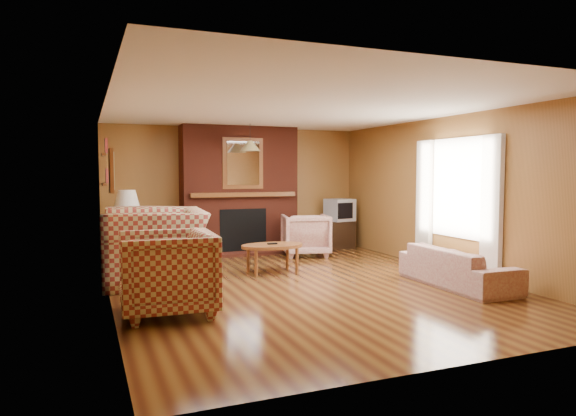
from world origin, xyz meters
name	(u,v)px	position (x,y,z in m)	size (l,w,h in m)	color
floor	(301,283)	(0.00, 0.00, 0.00)	(6.50, 6.50, 0.00)	#431F0E
ceiling	(301,108)	(0.00, 0.00, 2.40)	(6.50, 6.50, 0.00)	white
wall_back	(236,189)	(0.00, 3.25, 1.20)	(6.50, 6.50, 0.00)	#99622F
wall_front	(466,215)	(0.00, -3.25, 1.20)	(6.50, 6.50, 0.00)	#99622F
wall_left	(108,200)	(-2.50, 0.00, 1.20)	(6.50, 6.50, 0.00)	#99622F
wall_right	(450,194)	(2.50, 0.00, 1.20)	(6.50, 6.50, 0.00)	#99622F
fireplace	(240,191)	(0.00, 2.98, 1.18)	(2.20, 0.82, 2.40)	#571F13
window_right	(456,199)	(2.45, -0.20, 1.13)	(0.10, 1.85, 2.00)	beige
bookshelf	(105,164)	(-2.44, 1.90, 1.67)	(0.09, 0.55, 0.71)	brown
botanical_print	(111,171)	(-2.47, -0.30, 1.55)	(0.05, 0.40, 0.50)	brown
pendant_light	(250,146)	(0.00, 2.30, 2.00)	(0.36, 0.36, 0.48)	black
plaid_loveseat	(155,245)	(-1.85, 0.92, 0.51)	(1.56, 1.37, 1.02)	maroon
plaid_armchair	(167,273)	(-1.95, -0.89, 0.46)	(0.97, 1.00, 0.91)	maroon
floral_sofa	(457,267)	(1.90, -0.92, 0.26)	(1.78, 0.70, 0.52)	#BEAE93
floral_armchair	(305,235)	(1.01, 2.15, 0.39)	(0.82, 0.85, 0.77)	#BEAE93
coffee_table	(272,248)	(-0.12, 0.84, 0.39)	(0.97, 0.60, 0.46)	brown
side_table	(128,248)	(-2.10, 2.45, 0.27)	(0.40, 0.40, 0.54)	brown
table_lamp	(127,209)	(-2.10, 2.45, 0.93)	(0.42, 0.42, 0.70)	silver
tv_stand	(339,234)	(2.05, 2.80, 0.27)	(0.50, 0.46, 0.55)	black
crt_tv	(340,210)	(2.05, 2.79, 0.77)	(0.56, 0.56, 0.45)	#ACAEB3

